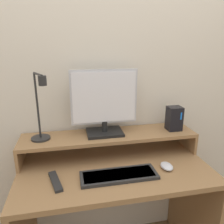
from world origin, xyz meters
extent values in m
cube|color=beige|center=(0.00, 0.61, 1.25)|extent=(6.00, 0.05, 2.50)
cube|color=olive|center=(0.00, 0.29, 0.75)|extent=(1.12, 0.57, 0.03)
cube|color=olive|center=(0.54, 0.29, 0.37)|extent=(0.03, 0.57, 0.74)
cube|color=olive|center=(-0.55, 0.45, 0.83)|extent=(0.02, 0.25, 0.12)
cube|color=olive|center=(0.55, 0.45, 0.83)|extent=(0.02, 0.25, 0.12)
cube|color=olive|center=(0.00, 0.45, 0.90)|extent=(1.12, 0.25, 0.02)
cube|color=black|center=(-0.03, 0.47, 0.92)|extent=(0.23, 0.17, 0.02)
cylinder|color=black|center=(-0.03, 0.47, 0.96)|extent=(0.04, 0.04, 0.07)
cube|color=#B7B7BC|center=(-0.03, 0.47, 1.15)|extent=(0.41, 0.02, 0.34)
cube|color=silver|center=(-0.03, 0.46, 1.15)|extent=(0.39, 0.01, 0.31)
cylinder|color=black|center=(-0.43, 0.46, 0.92)|extent=(0.11, 0.11, 0.01)
cylinder|color=black|center=(-0.43, 0.46, 1.12)|extent=(0.01, 0.01, 0.39)
cylinder|color=black|center=(-0.40, 0.39, 1.31)|extent=(0.07, 0.14, 0.01)
cylinder|color=black|center=(-0.37, 0.33, 1.29)|extent=(0.04, 0.04, 0.05)
cube|color=black|center=(0.44, 0.44, 0.99)|extent=(0.09, 0.08, 0.16)
cube|color=#1972F2|center=(0.46, 0.40, 1.02)|extent=(0.01, 0.00, 0.05)
cube|color=#282828|center=(0.00, 0.19, 0.78)|extent=(0.42, 0.14, 0.02)
cube|color=black|center=(0.00, 0.19, 0.78)|extent=(0.39, 0.11, 0.01)
ellipsoid|color=silver|center=(0.29, 0.21, 0.78)|extent=(0.07, 0.10, 0.03)
cube|color=black|center=(-0.34, 0.20, 0.77)|extent=(0.08, 0.19, 0.02)
camera|label=1|loc=(-0.25, -0.83, 1.46)|focal=35.00mm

